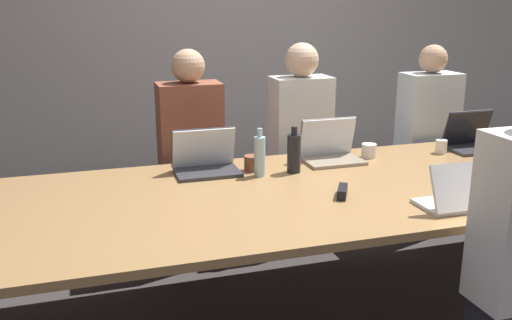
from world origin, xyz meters
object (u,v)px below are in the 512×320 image
at_px(stapler, 342,192).
at_px(bottle_far_midleft, 260,156).
at_px(person_far_center, 300,148).
at_px(cup_far_midleft, 252,163).
at_px(cup_far_right, 441,147).
at_px(laptop_near_midright, 458,195).
at_px(person_far_midleft, 191,161).
at_px(bottle_far_center, 294,153).
at_px(laptop_far_center, 330,149).
at_px(person_far_right, 426,144).
at_px(laptop_far_right, 470,138).
at_px(laptop_far_midleft, 206,160).
at_px(cup_far_center, 369,151).

bearing_deg(stapler, bottle_far_midleft, 152.39).
distance_m(person_far_center, cup_far_midleft, 0.76).
xyz_separation_m(cup_far_right, cup_far_midleft, (-1.27, -0.01, 0.00)).
relative_size(laptop_near_midright, person_far_midleft, 0.24).
bearing_deg(bottle_far_center, laptop_near_midright, -56.29).
relative_size(laptop_far_center, person_far_right, 0.26).
bearing_deg(laptop_far_right, cup_far_right, -172.77).
xyz_separation_m(person_far_center, laptop_far_midleft, (-0.78, -0.51, 0.12)).
bearing_deg(cup_far_center, bottle_far_midleft, -167.83).
bearing_deg(laptop_far_midleft, cup_far_right, -1.70).
bearing_deg(cup_far_right, person_far_right, 66.08).
bearing_deg(person_far_midleft, laptop_far_midleft, -90.20).
xyz_separation_m(laptop_near_midright, person_far_center, (-0.22, 1.44, -0.11)).
distance_m(laptop_near_midright, stapler, 0.55).
height_order(person_far_center, bottle_far_center, person_far_center).
relative_size(laptop_near_midright, cup_far_midleft, 3.46).
bearing_deg(cup_far_midleft, person_far_midleft, 117.49).
height_order(person_far_right, bottle_far_midleft, person_far_right).
xyz_separation_m(bottle_far_center, person_far_midleft, (-0.48, 0.60, -0.17)).
bearing_deg(cup_far_right, laptop_near_midright, -120.73).
distance_m(person_far_right, cup_far_midleft, 1.55).
bearing_deg(bottle_far_midleft, bottle_far_center, 2.49).
height_order(cup_far_center, laptop_far_right, laptop_far_right).
height_order(laptop_far_midleft, person_far_midleft, person_far_midleft).
height_order(bottle_far_center, stapler, bottle_far_center).
relative_size(laptop_near_midright, person_far_right, 0.24).
relative_size(laptop_near_midright, laptop_far_center, 0.93).
height_order(laptop_far_midleft, cup_far_midleft, laptop_far_midleft).
height_order(laptop_far_center, stapler, laptop_far_center).
height_order(cup_far_right, laptop_far_midleft, laptop_far_midleft).
relative_size(cup_far_center, bottle_far_center, 0.34).
height_order(person_far_center, cup_far_right, person_far_center).
height_order(laptop_near_midright, person_far_center, person_far_center).
distance_m(laptop_near_midright, person_far_right, 1.55).
distance_m(person_far_center, stapler, 1.14).
distance_m(person_far_center, laptop_far_midleft, 0.94).
bearing_deg(cup_far_right, laptop_far_center, 175.82).
height_order(cup_far_center, person_far_right, person_far_right).
bearing_deg(person_far_center, laptop_far_midleft, -147.07).
distance_m(person_far_center, bottle_far_midleft, 0.85).
bearing_deg(cup_far_midleft, laptop_near_midright, -50.14).
distance_m(bottle_far_center, cup_far_midleft, 0.25).
relative_size(laptop_far_center, cup_far_center, 3.88).
relative_size(bottle_far_center, person_far_right, 0.19).
relative_size(cup_far_center, laptop_far_midleft, 0.25).
height_order(cup_far_midleft, bottle_far_midleft, bottle_far_midleft).
height_order(laptop_far_right, person_far_midleft, person_far_midleft).
relative_size(person_far_right, laptop_far_midleft, 3.77).
distance_m(cup_far_center, bottle_far_center, 0.59).
relative_size(laptop_near_midright, bottle_far_midleft, 1.21).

